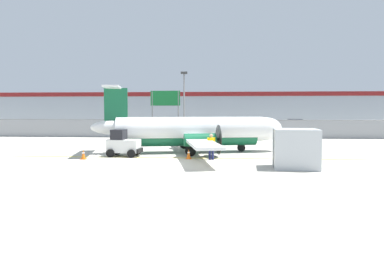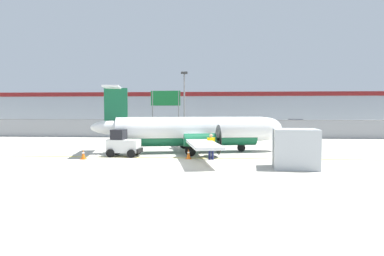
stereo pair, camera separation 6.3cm
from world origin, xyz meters
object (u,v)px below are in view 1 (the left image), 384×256
baggage_tug (123,144)px  parked_car_3 (229,126)px  parked_car_2 (187,127)px  parked_car_4 (263,128)px  parked_car_1 (136,126)px  commuter_airplane (194,131)px  cargo_container (296,149)px  traffic_cone_near_left (189,154)px  traffic_cone_near_right (83,154)px  parked_car_5 (296,124)px  highway_sign (165,102)px  apron_light_pole (184,100)px  parked_car_0 (92,126)px  ground_crew_worker (211,145)px

baggage_tug → parked_car_3: baggage_tug is taller
parked_car_2 → parked_car_4: (9.89, -0.76, 0.00)m
parked_car_1 → parked_car_3: same height
commuter_airplane → parked_car_4: (7.59, 18.46, -0.71)m
cargo_container → traffic_cone_near_left: (-6.28, 3.09, -0.79)m
traffic_cone_near_right → parked_car_5: 39.30m
traffic_cone_near_left → highway_sign: highway_sign is taller
baggage_tug → parked_car_1: bearing=106.2°
traffic_cone_near_right → highway_sign: bearing=82.8°
parked_car_5 → cargo_container: bearing=-94.9°
parked_car_3 → apron_light_pole: apron_light_pole is taller
traffic_cone_near_left → commuter_airplane: bearing=87.5°
parked_car_0 → traffic_cone_near_right: bearing=102.7°
parked_car_2 → highway_sign: size_ratio=0.78×
ground_crew_worker → parked_car_2: 23.26m
parked_car_0 → parked_car_3: same height
parked_car_0 → parked_car_4: 23.05m
highway_sign → parked_car_2: bearing=59.7°
traffic_cone_near_right → parked_car_2: parked_car_2 is taller
traffic_cone_near_left → parked_car_0: 27.89m
commuter_airplane → parked_car_2: size_ratio=3.75×
cargo_container → parked_car_0: (-21.54, 26.43, -0.21)m
parked_car_0 → parked_car_5: 30.84m
ground_crew_worker → parked_car_3: (1.97, 25.31, -0.06)m
cargo_container → parked_car_2: cargo_container is taller
highway_sign → baggage_tug: bearing=-90.8°
traffic_cone_near_right → parked_car_3: 27.75m
parked_car_0 → baggage_tug: bearing=108.8°
traffic_cone_near_left → parked_car_0: bearing=123.2°
ground_crew_worker → traffic_cone_near_left: ground_crew_worker is taller
baggage_tug → cargo_container: bearing=-15.0°
parked_car_4 → apron_light_pole: size_ratio=0.59×
commuter_airplane → traffic_cone_near_right: bearing=-160.8°
apron_light_pole → traffic_cone_near_left: bearing=-83.2°
traffic_cone_near_left → parked_car_1: bearing=111.4°
commuter_airplane → baggage_tug: 5.54m
traffic_cone_near_right → commuter_airplane: bearing=30.6°
cargo_container → parked_car_3: size_ratio=0.60×
cargo_container → parked_car_4: (1.47, 25.03, -0.21)m
parked_car_2 → apron_light_pole: bearing=-84.6°
parked_car_2 → parked_car_5: same height
traffic_cone_near_left → highway_sign: bearing=103.3°
parked_car_5 → apron_light_pole: size_ratio=0.60×
commuter_airplane → parked_car_0: bearing=116.5°
commuter_airplane → parked_car_4: commuter_airplane is taller
ground_crew_worker → parked_car_1: same height
baggage_tug → ground_crew_worker: (6.18, -1.15, 0.10)m
traffic_cone_near_right → highway_sign: 20.01m
traffic_cone_near_right → parked_car_2: 23.88m
parked_car_4 → traffic_cone_near_right: bearing=-120.6°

